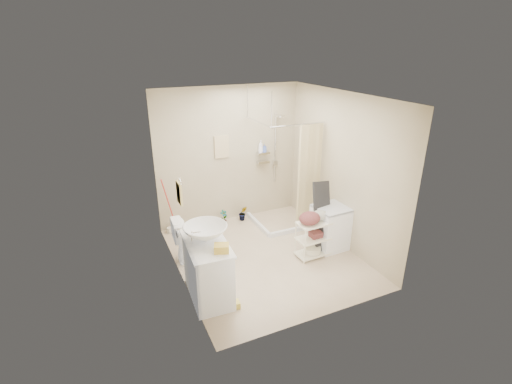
# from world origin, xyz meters

# --- Properties ---
(floor) EXTENTS (3.20, 3.20, 0.00)m
(floor) POSITION_xyz_m (0.00, 0.00, 0.00)
(floor) COLOR beige
(floor) RESTS_ON ground
(ceiling) EXTENTS (2.80, 3.20, 0.04)m
(ceiling) POSITION_xyz_m (0.00, 0.00, 2.60)
(ceiling) COLOR silver
(ceiling) RESTS_ON ground
(wall_back) EXTENTS (2.80, 0.04, 2.60)m
(wall_back) POSITION_xyz_m (0.00, 1.60, 1.30)
(wall_back) COLOR #BEB293
(wall_back) RESTS_ON ground
(wall_front) EXTENTS (2.80, 0.04, 2.60)m
(wall_front) POSITION_xyz_m (0.00, -1.60, 1.30)
(wall_front) COLOR #BEB293
(wall_front) RESTS_ON ground
(wall_left) EXTENTS (0.04, 3.20, 2.60)m
(wall_left) POSITION_xyz_m (-1.40, 0.00, 1.30)
(wall_left) COLOR #BEB293
(wall_left) RESTS_ON ground
(wall_right) EXTENTS (0.04, 3.20, 2.60)m
(wall_right) POSITION_xyz_m (1.40, 0.00, 1.30)
(wall_right) COLOR #BEB293
(wall_right) RESTS_ON ground
(vanity) EXTENTS (0.59, 0.99, 0.84)m
(vanity) POSITION_xyz_m (-1.16, -0.58, 0.42)
(vanity) COLOR white
(vanity) RESTS_ON ground
(sink) EXTENTS (0.71, 0.71, 0.21)m
(sink) POSITION_xyz_m (-1.14, -0.48, 0.94)
(sink) COLOR white
(sink) RESTS_ON vanity
(counter_basket) EXTENTS (0.23, 0.20, 0.10)m
(counter_basket) POSITION_xyz_m (-1.05, -0.87, 0.89)
(counter_basket) COLOR gold
(counter_basket) RESTS_ON vanity
(floor_basket) EXTENTS (0.25, 0.20, 0.12)m
(floor_basket) POSITION_xyz_m (-0.94, -0.96, 0.06)
(floor_basket) COLOR #DDC647
(floor_basket) RESTS_ON ground
(toilet) EXTENTS (0.75, 0.46, 0.74)m
(toilet) POSITION_xyz_m (-1.04, 0.43, 0.37)
(toilet) COLOR white
(toilet) RESTS_ON ground
(mop) EXTENTS (0.14, 0.14, 1.10)m
(mop) POSITION_xyz_m (-1.26, 1.48, 0.55)
(mop) COLOR red
(mop) RESTS_ON ground
(potted_plant_a) EXTENTS (0.19, 0.16, 0.30)m
(potted_plant_a) POSITION_xyz_m (-0.23, 1.39, 0.15)
(potted_plant_a) COLOR brown
(potted_plant_a) RESTS_ON ground
(potted_plant_b) EXTENTS (0.19, 0.17, 0.30)m
(potted_plant_b) POSITION_xyz_m (0.18, 1.41, 0.15)
(potted_plant_b) COLOR brown
(potted_plant_b) RESTS_ON ground
(hanging_towel) EXTENTS (0.28, 0.03, 0.42)m
(hanging_towel) POSITION_xyz_m (-0.15, 1.58, 1.50)
(hanging_towel) COLOR beige
(hanging_towel) RESTS_ON wall_back
(towel_ring) EXTENTS (0.04, 0.22, 0.34)m
(towel_ring) POSITION_xyz_m (-1.38, -0.20, 1.47)
(towel_ring) COLOR #F0DC89
(towel_ring) RESTS_ON wall_left
(tp_holder) EXTENTS (0.08, 0.12, 0.14)m
(tp_holder) POSITION_xyz_m (-1.36, 0.05, 0.72)
(tp_holder) COLOR white
(tp_holder) RESTS_ON wall_left
(shower) EXTENTS (1.10, 1.10, 2.10)m
(shower) POSITION_xyz_m (0.85, 1.05, 1.05)
(shower) COLOR silver
(shower) RESTS_ON ground
(shampoo_bottle_a) EXTENTS (0.11, 0.11, 0.23)m
(shampoo_bottle_a) POSITION_xyz_m (0.62, 1.53, 1.44)
(shampoo_bottle_a) COLOR white
(shampoo_bottle_a) RESTS_ON shower
(shampoo_bottle_b) EXTENTS (0.09, 0.09, 0.15)m
(shampoo_bottle_b) POSITION_xyz_m (0.71, 1.52, 1.40)
(shampoo_bottle_b) COLOR #455BA7
(shampoo_bottle_b) RESTS_ON shower
(washing_machine) EXTENTS (0.53, 0.55, 0.75)m
(washing_machine) POSITION_xyz_m (1.14, -0.16, 0.38)
(washing_machine) COLOR white
(washing_machine) RESTS_ON ground
(laundry_rack) EXTENTS (0.55, 0.33, 0.74)m
(laundry_rack) POSITION_xyz_m (0.72, -0.29, 0.37)
(laundry_rack) COLOR white
(laundry_rack) RESTS_ON ground
(ironing_board) EXTENTS (0.35, 0.14, 1.21)m
(ironing_board) POSITION_xyz_m (0.99, -0.12, 0.60)
(ironing_board) COLOR black
(ironing_board) RESTS_ON ground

